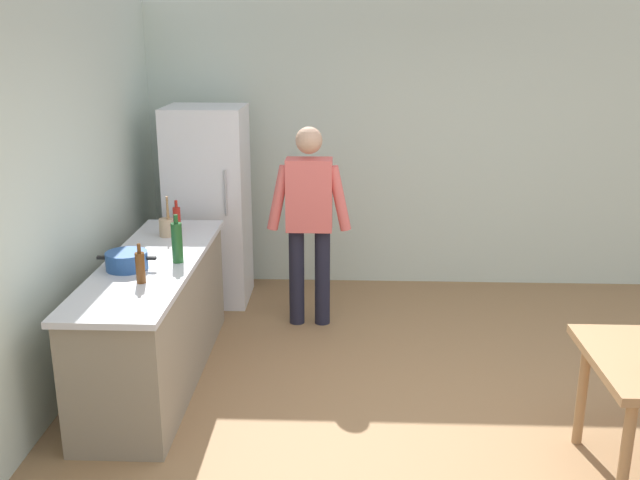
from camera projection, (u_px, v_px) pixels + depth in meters
ground_plane at (447, 444)px, 4.39m from camera, size 14.00×14.00×0.00m
wall_back at (414, 148)px, 6.87m from camera, size 6.40×0.12×2.70m
wall_left at (21, 220)px, 4.29m from camera, size 0.12×5.60×2.70m
kitchen_counter at (155, 320)px, 5.10m from camera, size 0.64×2.20×0.90m
refrigerator at (209, 206)px, 6.50m from camera, size 0.70×0.67×1.80m
person at (309, 214)px, 5.91m from camera, size 0.70×0.22×1.70m
cooking_pot at (127, 261)px, 4.78m from camera, size 0.40×0.28×0.12m
utensil_jar at (166, 226)px, 5.53m from camera, size 0.11×0.11×0.32m
bottle_beer_brown at (140, 267)px, 4.51m from camera, size 0.06×0.06×0.26m
bottle_wine_green at (177, 242)px, 4.90m from camera, size 0.08×0.08×0.34m
bottle_sauce_red at (177, 218)px, 5.72m from camera, size 0.06×0.06×0.24m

